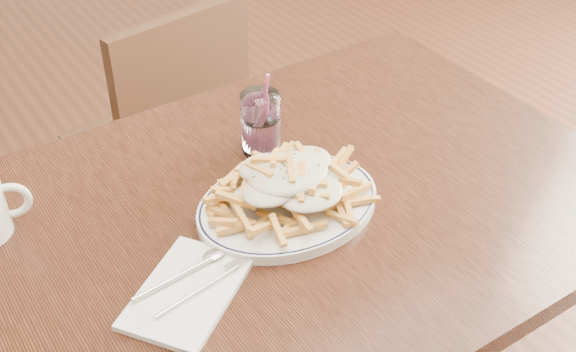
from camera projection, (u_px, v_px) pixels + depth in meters
table at (278, 242)px, 1.25m from camera, size 1.20×0.80×0.75m
chair_far at (168, 130)px, 1.90m from camera, size 0.44×0.44×0.82m
fries_plate at (288, 205)px, 1.19m from camera, size 0.37×0.34×0.02m
loaded_fries at (288, 180)px, 1.16m from camera, size 0.28×0.23×0.08m
napkin at (187, 292)px, 1.04m from camera, size 0.24×0.22×0.01m
cutlery at (185, 286)px, 1.04m from camera, size 0.19×0.09×0.01m
water_glass at (261, 126)px, 1.30m from camera, size 0.07×0.07×0.16m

